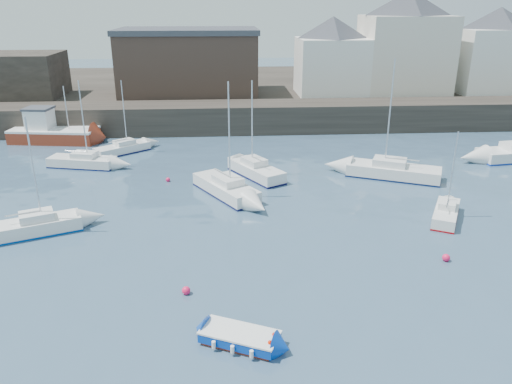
{
  "coord_description": "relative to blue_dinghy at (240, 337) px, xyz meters",
  "views": [
    {
      "loc": [
        -2.07,
        -18.9,
        13.39
      ],
      "look_at": [
        0.0,
        12.0,
        1.5
      ],
      "focal_mm": 35.0,
      "sensor_mm": 36.0,
      "label": 1
    }
  ],
  "objects": [
    {
      "name": "land_strip",
      "position": [
        1.6,
        54.75,
        1.05
      ],
      "size": [
        90.0,
        32.0,
        2.8
      ],
      "primitive_type": "cube",
      "color": "#28231E",
      "rests_on": "ground"
    },
    {
      "name": "fishing_boat",
      "position": [
        -17.83,
        33.29,
        0.74
      ],
      "size": [
        8.87,
        4.34,
        5.64
      ],
      "color": "maroon",
      "rests_on": "ground"
    },
    {
      "name": "water",
      "position": [
        1.6,
        1.75,
        -0.35
      ],
      "size": [
        220.0,
        220.0,
        0.0
      ],
      "primitive_type": "plane",
      "color": "#2D4760",
      "rests_on": "ground"
    },
    {
      "name": "sailboat_d",
      "position": [
        13.11,
        20.18,
        0.22
      ],
      "size": [
        7.66,
        5.19,
        9.37
      ],
      "color": "white",
      "rests_on": "ground"
    },
    {
      "name": "buoy_near",
      "position": [
        -2.47,
        3.99,
        -0.35
      ],
      "size": [
        0.42,
        0.42,
        0.42
      ],
      "primitive_type": "sphere",
      "color": "#FF1A54",
      "rests_on": "ground"
    },
    {
      "name": "buoy_mid",
      "position": [
        11.59,
        6.38,
        -0.35
      ],
      "size": [
        0.43,
        0.43,
        0.43
      ],
      "primitive_type": "sphere",
      "color": "#FF1A54",
      "rests_on": "ground"
    },
    {
      "name": "warehouse",
      "position": [
        -4.4,
        44.75,
        6.27
      ],
      "size": [
        16.4,
        10.4,
        7.6
      ],
      "color": "#3D2D26",
      "rests_on": "land_strip"
    },
    {
      "name": "quay_wall",
      "position": [
        1.6,
        36.75,
        1.15
      ],
      "size": [
        90.0,
        5.0,
        3.0
      ],
      "primitive_type": "cube",
      "color": "#28231E",
      "rests_on": "ground"
    },
    {
      "name": "sailboat_h",
      "position": [
        -9.96,
        28.82,
        0.09
      ],
      "size": [
        5.09,
        4.59,
        6.71
      ],
      "color": "white",
      "rests_on": "ground"
    },
    {
      "name": "bldg_east_b",
      "position": [
        32.6,
        43.25,
        7.52
      ],
      "size": [
        11.88,
        11.88,
        9.95
      ],
      "color": "white",
      "rests_on": "land_strip"
    },
    {
      "name": "buoy_far",
      "position": [
        -4.95,
        20.46,
        -0.35
      ],
      "size": [
        0.34,
        0.34,
        0.34
      ],
      "primitive_type": "sphere",
      "color": "#FF1A54",
      "rests_on": "ground"
    },
    {
      "name": "sailboat_c",
      "position": [
        13.93,
        11.85,
        0.1
      ],
      "size": [
        3.33,
        4.55,
        5.8
      ],
      "color": "white",
      "rests_on": "ground"
    },
    {
      "name": "blue_dinghy",
      "position": [
        0.0,
        0.0,
        0.0
      ],
      "size": [
        3.56,
        2.61,
        0.62
      ],
      "color": "maroon",
      "rests_on": "ground"
    },
    {
      "name": "sailboat_a",
      "position": [
        -12.19,
        11.39,
        0.16
      ],
      "size": [
        5.83,
        3.79,
        7.25
      ],
      "color": "white",
      "rests_on": "ground"
    },
    {
      "name": "sailboat_b",
      "position": [
        -0.38,
        17.26,
        0.2
      ],
      "size": [
        5.08,
        6.64,
        8.35
      ],
      "color": "white",
      "rests_on": "ground"
    },
    {
      "name": "sailboat_e",
      "position": [
        -12.64,
        24.74,
        0.14
      ],
      "size": [
        6.01,
        3.12,
        7.39
      ],
      "color": "white",
      "rests_on": "ground"
    },
    {
      "name": "bldg_east_a",
      "position": [
        21.6,
        43.75,
        8.46
      ],
      "size": [
        13.36,
        13.36,
        11.8
      ],
      "color": "beige",
      "rests_on": "land_strip"
    },
    {
      "name": "bldg_east_d",
      "position": [
        12.6,
        43.25,
        7.02
      ],
      "size": [
        11.14,
        11.14,
        8.95
      ],
      "color": "white",
      "rests_on": "land_strip"
    },
    {
      "name": "sailboat_f",
      "position": [
        2.09,
        21.22,
        0.19
      ],
      "size": [
        4.59,
        6.05,
        7.68
      ],
      "color": "white",
      "rests_on": "ground"
    }
  ]
}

